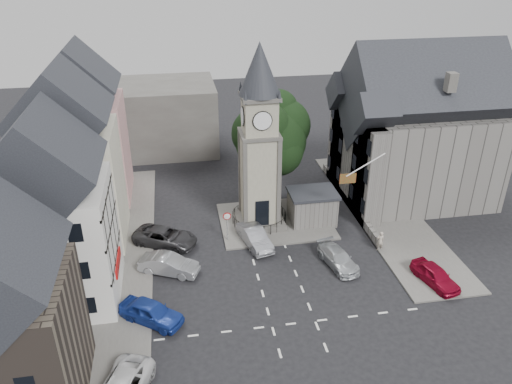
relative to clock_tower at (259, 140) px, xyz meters
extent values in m
plane|color=black|center=(0.00, -7.99, -8.12)|extent=(120.00, 120.00, 0.00)
cube|color=#595651|center=(-12.50, -1.99, -8.05)|extent=(6.00, 30.00, 0.14)
cube|color=#595651|center=(12.00, 0.01, -8.05)|extent=(6.00, 26.00, 0.14)
cube|color=#595651|center=(1.50, 0.01, -8.04)|extent=(10.00, 8.00, 0.16)
cube|color=silver|center=(0.00, -13.49, -8.12)|extent=(20.00, 8.00, 0.01)
cube|color=#4C4944|center=(0.00, 0.01, -7.77)|extent=(4.20, 4.20, 0.70)
torus|color=black|center=(0.00, 0.01, -7.04)|extent=(4.86, 4.86, 0.06)
cube|color=gray|center=(0.00, 0.01, -3.42)|extent=(3.00, 3.00, 8.00)
cube|color=black|center=(0.00, -1.44, -6.22)|extent=(1.20, 0.25, 2.40)
cube|color=#4C4944|center=(0.00, 0.01, 0.58)|extent=(3.30, 3.30, 0.25)
cube|color=gray|center=(0.00, 0.01, 2.18)|extent=(2.70, 2.70, 3.20)
cylinder|color=white|center=(0.00, -1.39, 2.18)|extent=(1.50, 0.12, 1.50)
cube|color=#4C4944|center=(0.00, 0.01, 3.78)|extent=(3.10, 3.10, 0.30)
cone|color=black|center=(0.00, 0.01, 6.03)|extent=(3.40, 3.40, 4.20)
cube|color=#615E5A|center=(4.80, -0.49, -6.72)|extent=(4.00, 3.00, 2.80)
cube|color=black|center=(4.80, -0.49, -5.17)|extent=(4.30, 3.30, 0.25)
cylinder|color=black|center=(2.00, 5.01, -5.92)|extent=(0.70, 0.70, 4.40)
cylinder|color=black|center=(-3.20, -2.49, -6.87)|extent=(0.10, 0.10, 2.50)
cone|color=#A50C0C|center=(-3.20, -2.59, -5.62)|extent=(0.70, 0.06, 0.70)
cone|color=white|center=(-3.20, -2.61, -5.62)|extent=(0.54, 0.04, 0.54)
cube|color=#D08F92|center=(-15.50, 8.01, -3.12)|extent=(7.50, 7.00, 10.00)
cube|color=beige|center=(-15.50, 0.01, -3.12)|extent=(7.50, 7.00, 10.00)
cube|color=silver|center=(-15.50, -7.99, -3.62)|extent=(7.50, 7.00, 9.00)
cube|color=#4C4944|center=(-12.00, 20.01, -4.12)|extent=(20.00, 10.00, 8.00)
cube|color=#615E5A|center=(16.00, 3.01, -3.62)|extent=(14.00, 10.00, 9.00)
cube|color=#615E5A|center=(9.80, -0.49, -3.62)|extent=(1.60, 4.40, 9.00)
cube|color=#615E5A|center=(9.80, 6.51, -3.62)|extent=(1.60, 4.40, 9.00)
cube|color=#615E5A|center=(9.20, 2.01, -7.67)|extent=(0.40, 16.00, 0.90)
cylinder|color=white|center=(8.00, -3.99, -1.12)|extent=(3.17, 0.10, 1.89)
plane|color=#B21414|center=(6.60, -3.99, -2.22)|extent=(1.40, 0.00, 1.40)
imported|color=navy|center=(-9.47, -11.61, -7.34)|extent=(4.80, 4.15, 1.56)
imported|color=gray|center=(-8.21, -6.26, -7.35)|extent=(4.92, 3.35, 1.53)
imported|color=#302F32|center=(-8.46, -2.16, -7.36)|extent=(6.00, 4.78, 1.52)
imported|color=gray|center=(-1.00, -3.49, -7.35)|extent=(2.75, 4.94, 1.54)
imported|color=#B5B9BE|center=(5.04, -7.49, -7.47)|extent=(2.80, 4.80, 1.31)
imported|color=maroon|center=(11.50, -10.99, -7.40)|extent=(2.71, 4.54, 1.45)
imported|color=#AEA290|center=(9.15, -5.99, -7.24)|extent=(0.66, 0.44, 1.77)
camera|label=1|loc=(-6.91, -38.66, 15.32)|focal=35.00mm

